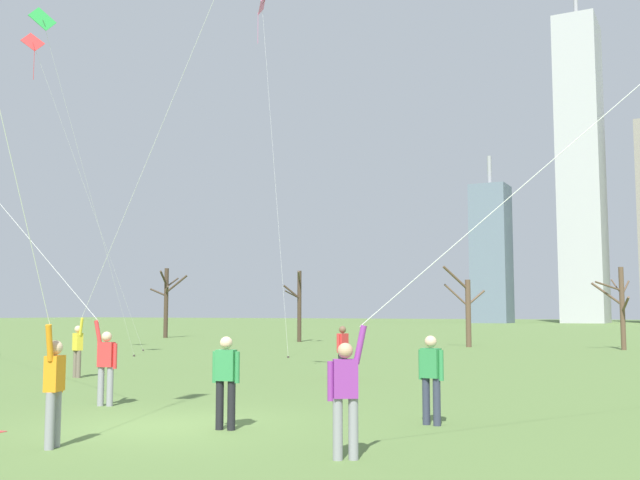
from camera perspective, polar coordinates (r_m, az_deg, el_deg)
name	(u,v)px	position (r m, az deg, el deg)	size (l,w,h in m)	color
ground_plane	(168,426)	(14.17, -11.49, -13.73)	(400.00, 400.00, 0.00)	#5B7A3D
kite_flyer_midfield_center_orange	(102,287)	(24.16, -16.31, -3.44)	(7.07, 0.74, 13.59)	#726656
kite_flyer_foreground_right_blue	(8,182)	(11.38, -22.69, 4.08)	(1.55, 6.84, 16.13)	gray
kite_flyer_midfield_left_purple	(452,288)	(10.96, 10.00, -3.61)	(7.05, 4.29, 8.50)	gray
kite_flyer_midfield_right_yellow	(21,253)	(19.59, -21.83, -0.93)	(16.41, 1.29, 14.84)	gray
bystander_watching_nearby	(226,378)	(13.45, -7.19, -10.36)	(0.50, 0.27, 1.62)	black
bystander_strolling_midfield	(343,349)	(23.21, 1.74, -8.33)	(0.27, 0.50, 1.62)	black
bystander_far_off_by_trees	(431,375)	(14.04, 8.47, -10.14)	(0.50, 0.26, 1.62)	#33384C
distant_kite_drifting_left_red	(42,68)	(39.68, -20.45, 12.19)	(2.44, 6.65, 15.57)	red
distant_kite_high_overhead_pink	(263,26)	(41.30, -4.34, 15.97)	(4.07, 4.21, 19.02)	pink
distant_kite_drifting_right_green	(50,46)	(33.99, -19.91, 13.76)	(0.55, 6.38, 14.62)	green
bare_tree_right_of_center	(299,304)	(51.65, -1.63, -4.86)	(1.77, 1.87, 4.88)	#423326
bare_tree_left_of_center	(621,305)	(43.97, 21.95, -4.60)	(2.06, 2.71, 4.50)	brown
bare_tree_far_right_edge	(167,299)	(60.98, -11.61, -4.42)	(2.81, 2.82, 5.53)	#423326
bare_tree_center	(467,308)	(44.90, 11.13, -5.12)	(2.21, 2.03, 4.74)	brown
skyline_short_annex	(491,253)	(142.47, 12.92, -1.00)	(6.63, 6.74, 31.25)	slate
skyline_squat_block	(581,170)	(149.69, 19.29, 5.08)	(7.61, 11.55, 62.06)	#B2B2B7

